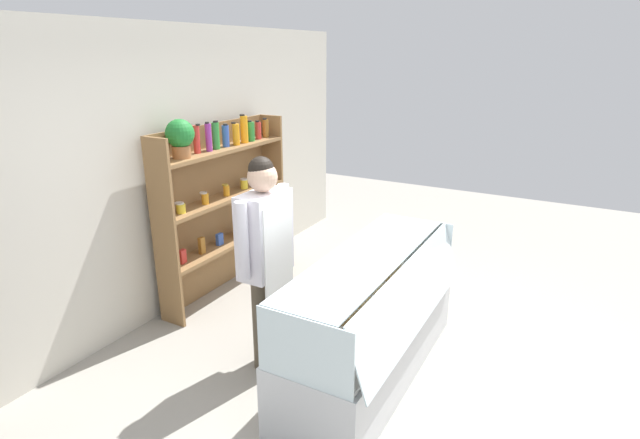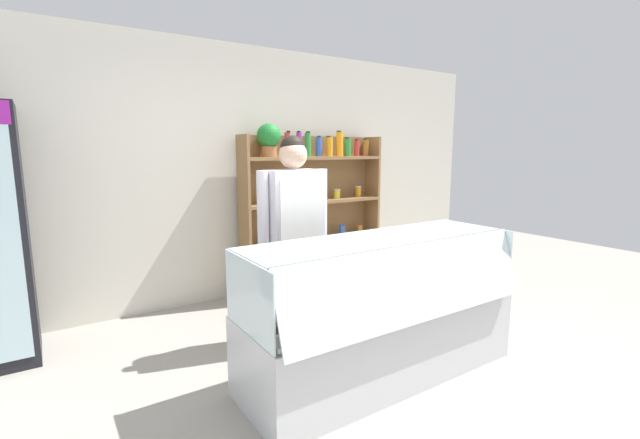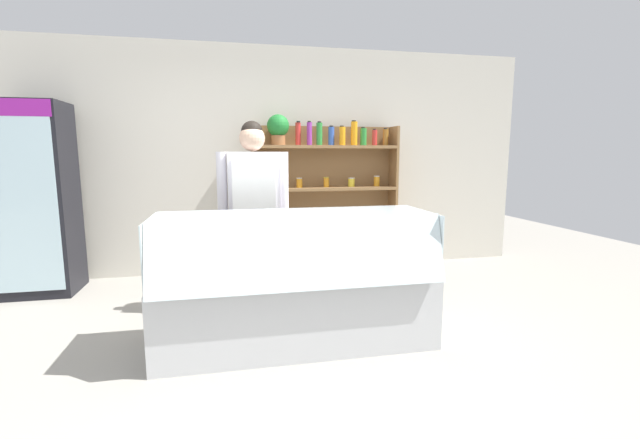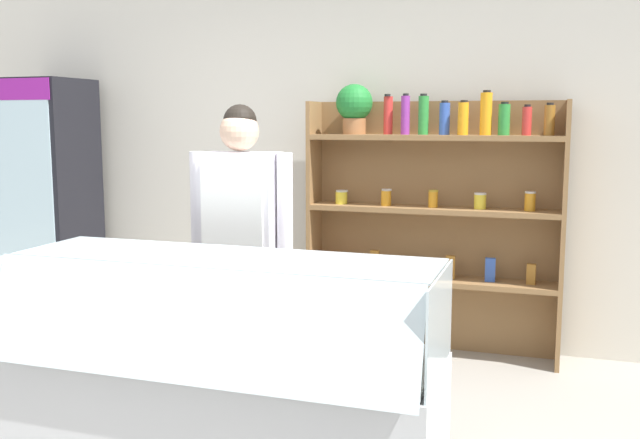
{
  "view_description": "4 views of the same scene",
  "coord_description": "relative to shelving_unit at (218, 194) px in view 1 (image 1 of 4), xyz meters",
  "views": [
    {
      "loc": [
        -3.06,
        -1.24,
        2.45
      ],
      "look_at": [
        0.36,
        0.65,
        1.13
      ],
      "focal_mm": 28.0,
      "sensor_mm": 36.0,
      "label": 1
    },
    {
      "loc": [
        -1.84,
        -2.12,
        1.62
      ],
      "look_at": [
        -0.07,
        0.58,
        1.09
      ],
      "focal_mm": 24.0,
      "sensor_mm": 36.0,
      "label": 2
    },
    {
      "loc": [
        -0.35,
        -3.01,
        1.44
      ],
      "look_at": [
        0.39,
        0.47,
        0.89
      ],
      "focal_mm": 24.0,
      "sensor_mm": 36.0,
      "label": 3
    },
    {
      "loc": [
        1.57,
        -2.87,
        1.64
      ],
      "look_at": [
        0.4,
        0.67,
        1.12
      ],
      "focal_mm": 40.0,
      "sensor_mm": 36.0,
      "label": 4
    }
  ],
  "objects": [
    {
      "name": "ground_plane",
      "position": [
        -0.73,
        -2.04,
        -1.06
      ],
      "size": [
        12.0,
        12.0,
        0.0
      ],
      "primitive_type": "plane",
      "color": "gray"
    },
    {
      "name": "back_wall",
      "position": [
        -0.73,
        0.24,
        0.29
      ],
      "size": [
        6.8,
        0.1,
        2.7
      ],
      "primitive_type": "cube",
      "color": "beige",
      "rests_on": "ground"
    },
    {
      "name": "shelving_unit",
      "position": [
        0.0,
        0.0,
        0.0
      ],
      "size": [
        1.75,
        0.29,
        1.89
      ],
      "color": "olive",
      "rests_on": "ground"
    },
    {
      "name": "deli_display_case",
      "position": [
        -0.62,
        -1.98,
        -0.75
      ],
      "size": [
        2.06,
        0.76,
        1.01
      ],
      "color": "silver",
      "rests_on": "ground"
    },
    {
      "name": "shop_clerk",
      "position": [
        -0.87,
        -1.19,
        -0.03
      ],
      "size": [
        0.64,
        0.25,
        1.73
      ],
      "color": "#4C4233",
      "rests_on": "ground"
    }
  ]
}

